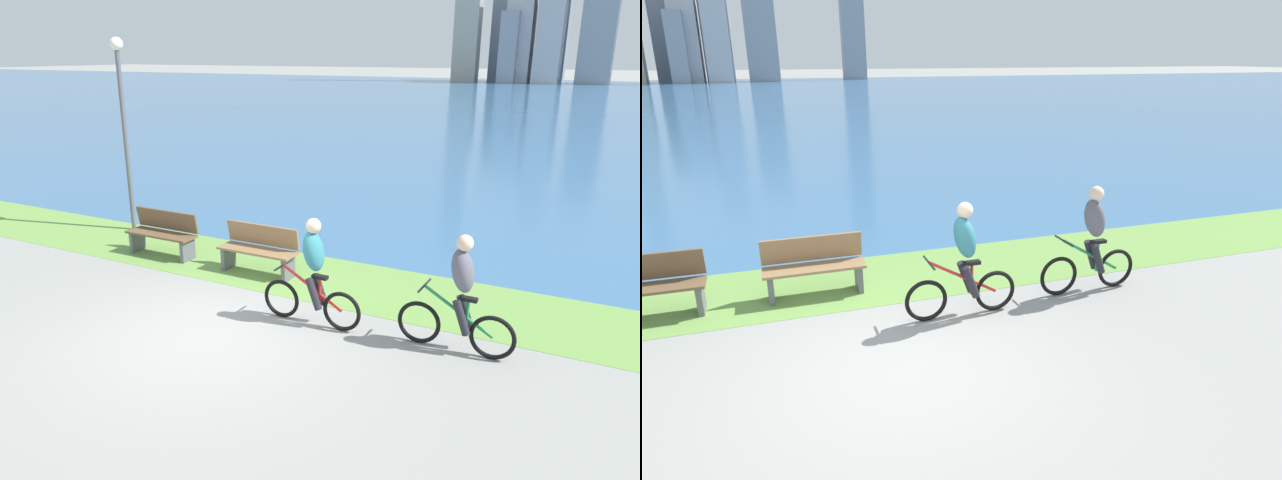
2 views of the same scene
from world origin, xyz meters
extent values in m
plane|color=gray|center=(0.00, 0.00, 0.00)|extent=(300.00, 300.00, 0.00)
cube|color=#6B9947|center=(0.00, 2.77, 0.00)|extent=(120.00, 2.12, 0.01)
cube|color=#386693|center=(0.00, 46.66, 0.00)|extent=(300.00, 85.66, 0.00)
torus|color=black|center=(0.58, 1.04, 0.30)|extent=(0.60, 0.06, 0.60)
torus|color=black|center=(1.60, 1.04, 0.30)|extent=(0.60, 0.06, 0.60)
cylinder|color=red|center=(1.12, 1.04, 0.58)|extent=(0.99, 0.04, 0.59)
cylinder|color=red|center=(1.25, 1.04, 0.53)|extent=(0.04, 0.04, 0.45)
cube|color=black|center=(1.25, 1.04, 0.77)|extent=(0.24, 0.10, 0.05)
cylinder|color=black|center=(0.63, 1.04, 0.85)|extent=(0.03, 0.52, 0.03)
ellipsoid|color=teal|center=(1.15, 1.04, 1.15)|extent=(0.40, 0.36, 0.65)
sphere|color=beige|center=(1.15, 1.04, 1.53)|extent=(0.22, 0.22, 0.22)
cylinder|color=#26262D|center=(1.20, 0.94, 0.53)|extent=(0.27, 0.11, 0.49)
cylinder|color=#26262D|center=(1.20, 1.14, 0.53)|extent=(0.27, 0.11, 0.49)
torus|color=black|center=(2.72, 1.20, 0.31)|extent=(0.62, 0.06, 0.62)
torus|color=black|center=(3.72, 1.20, 0.31)|extent=(0.62, 0.06, 0.62)
cylinder|color=#268C4C|center=(3.24, 1.20, 0.59)|extent=(0.98, 0.04, 0.60)
cylinder|color=#268C4C|center=(3.37, 1.20, 0.54)|extent=(0.04, 0.04, 0.46)
cube|color=black|center=(3.37, 1.20, 0.79)|extent=(0.24, 0.10, 0.05)
cylinder|color=black|center=(2.77, 1.20, 0.87)|extent=(0.03, 0.52, 0.03)
ellipsoid|color=#595966|center=(3.27, 1.20, 1.17)|extent=(0.40, 0.36, 0.65)
sphere|color=beige|center=(3.27, 1.20, 1.55)|extent=(0.22, 0.22, 0.22)
cylinder|color=#26262D|center=(3.32, 1.10, 0.55)|extent=(0.27, 0.11, 0.49)
cylinder|color=#26262D|center=(3.32, 1.30, 0.55)|extent=(0.27, 0.11, 0.49)
cube|color=brown|center=(-3.01, 2.38, 0.45)|extent=(1.50, 0.45, 0.04)
cube|color=brown|center=(-3.01, 2.58, 0.70)|extent=(1.50, 0.11, 0.40)
cube|color=#595960|center=(-2.36, 2.38, 0.23)|extent=(0.08, 0.37, 0.45)
cube|color=#595960|center=(-3.66, 2.38, 0.23)|extent=(0.08, 0.37, 0.45)
cube|color=olive|center=(-0.76, 2.42, 0.45)|extent=(1.50, 0.45, 0.04)
cube|color=olive|center=(-0.76, 2.61, 0.70)|extent=(1.50, 0.11, 0.40)
cube|color=#595960|center=(-0.11, 2.42, 0.23)|extent=(0.08, 0.37, 0.45)
cube|color=#595960|center=(-1.41, 2.42, 0.23)|extent=(0.08, 0.37, 0.45)
cylinder|color=#595960|center=(-4.86, 3.50, 1.98)|extent=(0.10, 0.10, 3.95)
sphere|color=white|center=(-4.86, 3.50, 4.05)|extent=(0.28, 0.28, 0.28)
cube|color=slate|center=(-12.20, 82.46, 6.30)|extent=(4.22, 2.43, 12.59)
cube|color=#8C939E|center=(-10.79, 76.91, 4.46)|extent=(2.18, 3.09, 8.91)
cube|color=#ADA899|center=(-10.72, 81.99, 6.19)|extent=(2.31, 2.04, 12.38)
cube|color=#B7B7BC|center=(-9.88, 79.04, 6.80)|extent=(3.31, 4.31, 13.60)
cube|color=slate|center=(-6.42, 83.79, 9.85)|extent=(3.74, 2.47, 19.70)
cube|color=#B7B7BC|center=(-6.05, 78.07, 8.53)|extent=(3.12, 3.71, 17.05)
cube|color=#8C939E|center=(-0.55, 79.55, 7.91)|extent=(4.07, 3.75, 15.82)
camera|label=1|loc=(4.98, -6.05, 3.88)|focal=33.22mm
camera|label=2|loc=(-1.23, -5.56, 3.48)|focal=30.81mm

